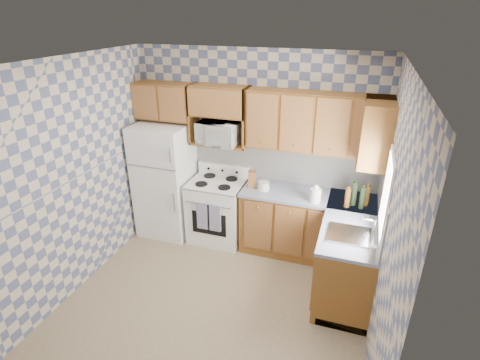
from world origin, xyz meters
name	(u,v)px	position (x,y,z in m)	size (l,w,h in m)	color
floor	(216,301)	(0.00, 0.00, 0.00)	(3.40, 3.40, 0.00)	#796550
back_wall	(256,149)	(0.00, 1.60, 1.35)	(3.40, 0.02, 2.70)	#4F597C
right_wall	(387,227)	(1.70, 0.00, 1.35)	(0.02, 3.20, 2.70)	#4F597C
backsplash_back	(283,163)	(0.40, 1.59, 1.20)	(2.60, 0.01, 0.56)	white
backsplash_right	(382,202)	(1.69, 0.80, 1.20)	(0.01, 1.60, 0.56)	white
refrigerator	(165,180)	(-1.27, 1.25, 0.84)	(0.75, 0.70, 1.68)	white
stove_body	(218,211)	(-0.47, 1.28, 0.45)	(0.76, 0.65, 0.90)	white
cooktop	(217,183)	(-0.47, 1.28, 0.91)	(0.76, 0.65, 0.03)	silver
backguard	(224,169)	(-0.47, 1.55, 1.00)	(0.76, 0.08, 0.17)	white
dish_towel_left	(203,216)	(-0.54, 0.93, 0.53)	(0.19, 0.03, 0.39)	navy
dish_towel_right	(214,218)	(-0.38, 0.93, 0.53)	(0.19, 0.03, 0.39)	navy
base_cabinets_back	(306,225)	(0.82, 1.30, 0.44)	(1.75, 0.60, 0.88)	brown
base_cabinets_right	(347,254)	(1.40, 0.80, 0.44)	(0.60, 1.60, 0.88)	brown
countertop_back	(309,196)	(0.82, 1.30, 0.90)	(1.77, 0.63, 0.04)	slate
countertop_right	(351,221)	(1.40, 0.80, 0.90)	(0.63, 1.60, 0.04)	slate
upper_cabinets_back	(316,123)	(0.82, 1.44, 1.85)	(1.75, 0.33, 0.74)	brown
upper_cabinets_fridge	(164,101)	(-1.29, 1.44, 1.97)	(0.82, 0.33, 0.50)	brown
upper_cabinets_right	(377,132)	(1.53, 1.25, 1.85)	(0.33, 0.70, 0.74)	brown
microwave_shelf	(220,143)	(-0.47, 1.44, 1.44)	(0.80, 0.33, 0.03)	brown
microwave	(219,133)	(-0.46, 1.38, 1.60)	(0.56, 0.38, 0.31)	white
sink	(350,235)	(1.40, 0.45, 0.93)	(0.48, 0.40, 0.03)	#B7B7BC
window	(386,195)	(1.69, 0.45, 1.45)	(0.02, 0.66, 0.86)	white
bottle_0	(354,194)	(1.38, 1.18, 1.07)	(0.07, 0.07, 0.31)	black
bottle_1	(362,198)	(1.48, 1.12, 1.06)	(0.07, 0.07, 0.29)	black
bottle_2	(367,195)	(1.53, 1.22, 1.05)	(0.07, 0.07, 0.27)	brown
bottle_3	(347,198)	(1.31, 1.10, 1.04)	(0.07, 0.07, 0.25)	brown
knife_block	(252,179)	(0.05, 1.27, 1.04)	(0.11, 0.11, 0.23)	brown
electric_kettle	(315,195)	(0.93, 1.11, 1.01)	(0.14, 0.14, 0.18)	white
food_containers	(264,186)	(0.22, 1.25, 0.97)	(0.16, 0.16, 0.11)	beige
soap_bottle	(373,254)	(1.62, 0.05, 1.01)	(0.06, 0.06, 0.17)	beige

